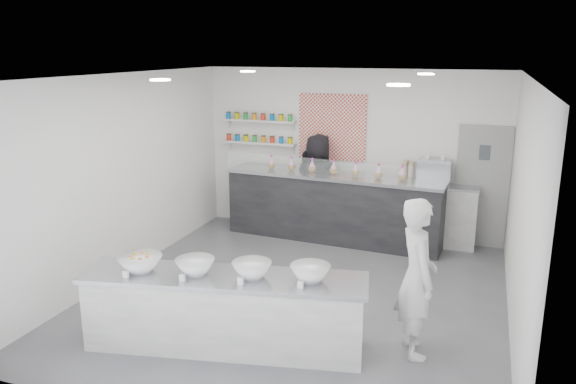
% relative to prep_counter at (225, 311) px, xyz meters
% --- Properties ---
extents(floor, '(6.00, 6.00, 0.00)m').
position_rel_prep_counter_xyz_m(floor, '(0.35, 1.59, -0.44)').
color(floor, '#515156').
rests_on(floor, ground).
extents(ceiling, '(6.00, 6.00, 0.00)m').
position_rel_prep_counter_xyz_m(ceiling, '(0.35, 1.59, 2.56)').
color(ceiling, white).
rests_on(ceiling, floor).
extents(back_wall, '(5.50, 0.00, 5.50)m').
position_rel_prep_counter_xyz_m(back_wall, '(0.35, 4.59, 1.06)').
color(back_wall, white).
rests_on(back_wall, floor).
extents(left_wall, '(0.00, 6.00, 6.00)m').
position_rel_prep_counter_xyz_m(left_wall, '(-2.40, 1.59, 1.06)').
color(left_wall, white).
rests_on(left_wall, floor).
extents(right_wall, '(0.00, 6.00, 6.00)m').
position_rel_prep_counter_xyz_m(right_wall, '(3.10, 1.59, 1.06)').
color(right_wall, white).
rests_on(right_wall, floor).
extents(back_door, '(0.88, 0.04, 2.10)m').
position_rel_prep_counter_xyz_m(back_door, '(2.65, 4.56, 0.61)').
color(back_door, gray).
rests_on(back_door, floor).
extents(pattern_panel, '(1.25, 0.03, 1.20)m').
position_rel_prep_counter_xyz_m(pattern_panel, '(0.00, 4.57, 1.51)').
color(pattern_panel, red).
rests_on(pattern_panel, back_wall).
extents(jar_shelf_lower, '(1.45, 0.22, 0.04)m').
position_rel_prep_counter_xyz_m(jar_shelf_lower, '(-1.40, 4.49, 1.16)').
color(jar_shelf_lower, silver).
rests_on(jar_shelf_lower, back_wall).
extents(jar_shelf_upper, '(1.45, 0.22, 0.04)m').
position_rel_prep_counter_xyz_m(jar_shelf_upper, '(-1.40, 4.49, 1.58)').
color(jar_shelf_upper, silver).
rests_on(jar_shelf_upper, back_wall).
extents(preserve_jars, '(1.45, 0.10, 0.56)m').
position_rel_prep_counter_xyz_m(preserve_jars, '(-1.40, 4.47, 1.44)').
color(preserve_jars, red).
rests_on(preserve_jars, jar_shelf_lower).
extents(downlight_0, '(0.24, 0.24, 0.02)m').
position_rel_prep_counter_xyz_m(downlight_0, '(-1.05, 0.59, 2.54)').
color(downlight_0, white).
rests_on(downlight_0, ceiling).
extents(downlight_1, '(0.24, 0.24, 0.02)m').
position_rel_prep_counter_xyz_m(downlight_1, '(1.75, 0.59, 2.54)').
color(downlight_1, white).
rests_on(downlight_1, ceiling).
extents(downlight_2, '(0.24, 0.24, 0.02)m').
position_rel_prep_counter_xyz_m(downlight_2, '(-1.05, 3.19, 2.54)').
color(downlight_2, white).
rests_on(downlight_2, ceiling).
extents(downlight_3, '(0.24, 0.24, 0.02)m').
position_rel_prep_counter_xyz_m(downlight_3, '(1.75, 3.19, 2.54)').
color(downlight_3, white).
rests_on(downlight_3, ceiling).
extents(prep_counter, '(3.30, 1.34, 0.88)m').
position_rel_prep_counter_xyz_m(prep_counter, '(0.00, 0.00, 0.00)').
color(prep_counter, '#A6A6A2').
rests_on(prep_counter, floor).
extents(back_bar, '(3.91, 0.99, 1.20)m').
position_rel_prep_counter_xyz_m(back_bar, '(0.19, 4.02, 0.16)').
color(back_bar, black).
rests_on(back_bar, floor).
extents(sneeze_guard, '(3.81, 0.29, 0.33)m').
position_rel_prep_counter_xyz_m(sneeze_guard, '(0.17, 3.68, 0.92)').
color(sneeze_guard, white).
rests_on(sneeze_guard, back_bar).
extents(espresso_ledge, '(1.45, 0.46, 1.08)m').
position_rel_prep_counter_xyz_m(espresso_ledge, '(1.90, 4.37, 0.10)').
color(espresso_ledge, '#A6A6A2').
rests_on(espresso_ledge, floor).
extents(espresso_machine, '(0.55, 0.38, 0.42)m').
position_rel_prep_counter_xyz_m(espresso_machine, '(1.87, 4.37, 0.85)').
color(espresso_machine, '#93969E').
rests_on(espresso_machine, espresso_ledge).
extents(cup_stacks, '(0.27, 0.24, 0.36)m').
position_rel_prep_counter_xyz_m(cup_stacks, '(1.42, 4.37, 0.82)').
color(cup_stacks, tan).
rests_on(cup_stacks, espresso_ledge).
extents(prep_bowls, '(2.45, 1.00, 0.18)m').
position_rel_prep_counter_xyz_m(prep_bowls, '(-0.00, 0.00, 0.53)').
color(prep_bowls, white).
rests_on(prep_bowls, prep_counter).
extents(label_cards, '(2.01, 0.04, 0.07)m').
position_rel_prep_counter_xyz_m(label_cards, '(-0.10, -0.53, 0.47)').
color(label_cards, white).
rests_on(label_cards, prep_counter).
extents(cookie_bags, '(2.54, 0.32, 0.26)m').
position_rel_prep_counter_xyz_m(cookie_bags, '(0.19, 4.02, 0.89)').
color(cookie_bags, '#FF9DCD').
rests_on(cookie_bags, back_bar).
extents(woman_prep, '(0.65, 0.77, 1.81)m').
position_rel_prep_counter_xyz_m(woman_prep, '(2.05, 0.60, 0.46)').
color(woman_prep, silver).
rests_on(woman_prep, floor).
extents(staff_left, '(0.90, 0.78, 1.56)m').
position_rel_prep_counter_xyz_m(staff_left, '(-0.36, 4.27, 0.34)').
color(staff_left, black).
rests_on(staff_left, floor).
extents(staff_right, '(1.02, 0.78, 1.86)m').
position_rel_prep_counter_xyz_m(staff_right, '(-0.17, 4.27, 0.49)').
color(staff_right, black).
rests_on(staff_right, floor).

